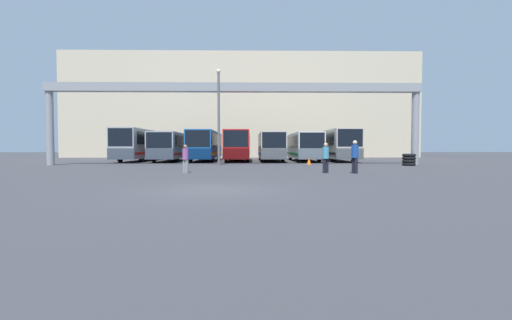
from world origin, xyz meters
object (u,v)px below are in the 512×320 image
(tire_stack, at_px, (409,160))
(bus_slot_4, at_px, (270,145))
(lamp_post, at_px, (219,113))
(bus_slot_5, at_px, (304,145))
(pedestrian_near_left, at_px, (326,157))
(traffic_cone, at_px, (309,161))
(pedestrian_mid_right, at_px, (185,158))
(bus_slot_0, at_px, (142,143))
(bus_slot_1, at_px, (172,145))
(bus_slot_2, at_px, (206,144))
(bus_slot_6, at_px, (334,144))
(pedestrian_near_right, at_px, (355,156))
(bus_slot_3, at_px, (238,144))

(tire_stack, bearing_deg, bus_slot_4, 135.89)
(bus_slot_4, xyz_separation_m, lamp_post, (-4.79, -9.41, 2.55))
(bus_slot_5, relative_size, pedestrian_near_left, 5.93)
(bus_slot_4, bearing_deg, pedestrian_near_left, -83.35)
(traffic_cone, bearing_deg, pedestrian_mid_right, -132.90)
(bus_slot_0, distance_m, pedestrian_near_left, 24.66)
(pedestrian_near_left, xyz_separation_m, traffic_cone, (0.70, 9.63, -0.61))
(tire_stack, bearing_deg, bus_slot_1, 154.92)
(bus_slot_2, relative_size, bus_slot_5, 1.13)
(bus_slot_6, xyz_separation_m, pedestrian_mid_right, (-13.04, -18.16, -1.04))
(pedestrian_near_right, distance_m, traffic_cone, 10.08)
(bus_slot_5, xyz_separation_m, pedestrian_near_right, (0.10, -17.78, -0.72))
(pedestrian_mid_right, bearing_deg, pedestrian_near_left, 14.99)
(traffic_cone, bearing_deg, tire_stack, -13.38)
(bus_slot_5, relative_size, bus_slot_6, 0.84)
(bus_slot_2, height_order, bus_slot_5, bus_slot_2)
(bus_slot_2, bearing_deg, bus_slot_0, 176.80)
(bus_slot_3, bearing_deg, bus_slot_1, 179.35)
(tire_stack, bearing_deg, lamp_post, 176.96)
(bus_slot_2, relative_size, tire_stack, 11.16)
(bus_slot_3, relative_size, traffic_cone, 17.31)
(tire_stack, bearing_deg, bus_slot_5, 126.08)
(pedestrian_near_left, distance_m, tire_stack, 11.50)
(traffic_cone, relative_size, lamp_post, 0.08)
(bus_slot_3, bearing_deg, traffic_cone, -51.55)
(pedestrian_near_left, bearing_deg, pedestrian_mid_right, 159.86)
(bus_slot_0, height_order, bus_slot_3, bus_slot_0)
(bus_slot_6, bearing_deg, tire_stack, -72.03)
(bus_slot_6, bearing_deg, bus_slot_4, -176.91)
(bus_slot_1, bearing_deg, traffic_cone, -30.99)
(bus_slot_1, bearing_deg, bus_slot_4, 1.60)
(pedestrian_near_right, bearing_deg, bus_slot_1, 7.52)
(pedestrian_mid_right, bearing_deg, traffic_cone, 63.73)
(lamp_post, bearing_deg, pedestrian_mid_right, -97.81)
(pedestrian_mid_right, bearing_deg, pedestrian_near_right, 12.92)
(bus_slot_6, height_order, lamp_post, lamp_post)
(bus_slot_2, height_order, tire_stack, bus_slot_2)
(bus_slot_4, distance_m, pedestrian_near_right, 18.78)
(bus_slot_4, relative_size, pedestrian_mid_right, 7.10)
(traffic_cone, xyz_separation_m, tire_stack, (7.74, -1.84, 0.17))
(bus_slot_6, bearing_deg, pedestrian_near_right, -100.41)
(bus_slot_3, relative_size, lamp_post, 1.37)
(bus_slot_3, distance_m, bus_slot_6, 10.68)
(pedestrian_mid_right, bearing_deg, bus_slot_3, 98.82)
(bus_slot_1, distance_m, bus_slot_5, 14.21)
(pedestrian_near_right, relative_size, pedestrian_near_left, 1.08)
(bus_slot_2, bearing_deg, pedestrian_near_left, -63.01)
(pedestrian_mid_right, distance_m, traffic_cone, 12.85)
(bus_slot_5, distance_m, pedestrian_near_right, 17.79)
(bus_slot_1, relative_size, bus_slot_5, 1.06)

